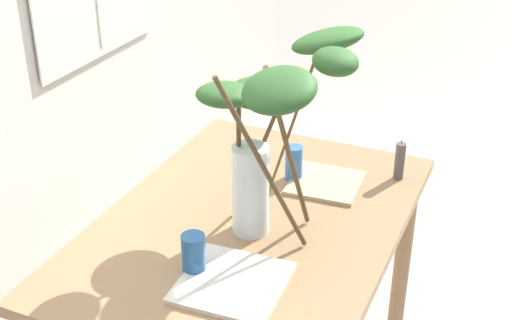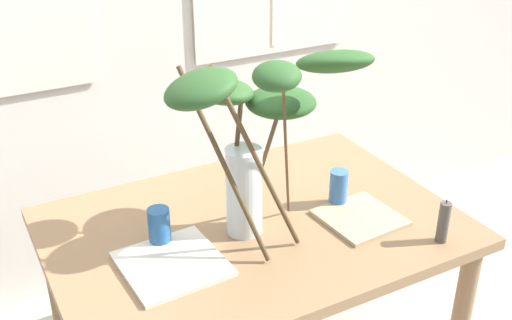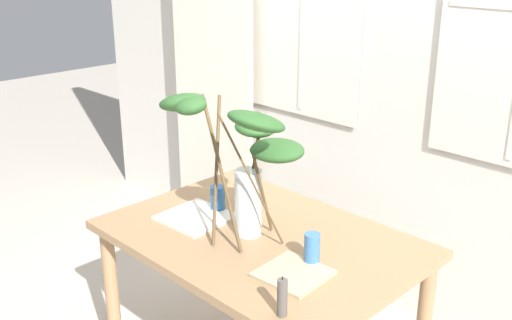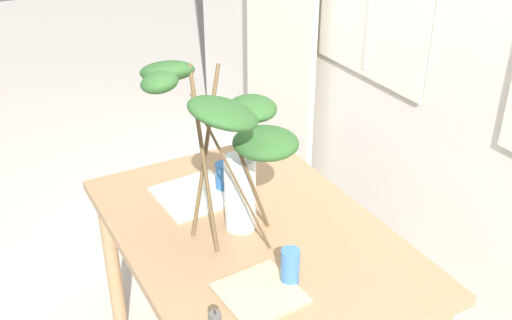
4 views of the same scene
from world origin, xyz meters
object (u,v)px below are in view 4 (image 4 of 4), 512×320
Objects in this scene: vase_with_branches at (229,138)px; plate_square_left at (195,195)px; plate_square_right at (260,293)px; drinking_glass_blue_right at (290,267)px; drinking_glass_blue_left at (224,177)px; dining_table at (252,253)px.

vase_with_branches is 0.47m from plate_square_left.
drinking_glass_blue_right is at bearing 94.35° from plate_square_right.
drinking_glass_blue_right is 0.61m from plate_square_left.
drinking_glass_blue_right is (0.60, -0.06, 0.00)m from drinking_glass_blue_left.
vase_with_branches reaches higher than plate_square_right.
vase_with_branches is 0.45m from drinking_glass_blue_right.
vase_with_branches reaches higher than dining_table.
drinking_glass_blue_left reaches higher than plate_square_right.
drinking_glass_blue_left is at bearing 158.88° from vase_with_branches.
drinking_glass_blue_left is 0.97× the size of drinking_glass_blue_right.
plate_square_left is (-0.61, -0.06, -0.05)m from drinking_glass_blue_right.
dining_table is 0.34m from drinking_glass_blue_right.
drinking_glass_blue_right is 0.44× the size of plate_square_left.
plate_square_left is (-0.01, -0.12, -0.05)m from drinking_glass_blue_left.
plate_square_left is (-0.29, -0.01, -0.37)m from vase_with_branches.
dining_table is at bearing 15.79° from plate_square_left.
drinking_glass_blue_left is at bearing 174.15° from drinking_glass_blue_right.
plate_square_left reaches higher than plate_square_right.
drinking_glass_blue_right reaches higher than plate_square_right.
plate_square_right reaches higher than dining_table.
vase_with_branches is 2.90× the size of plate_square_right.
vase_with_branches is (-0.02, -0.07, 0.48)m from dining_table.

